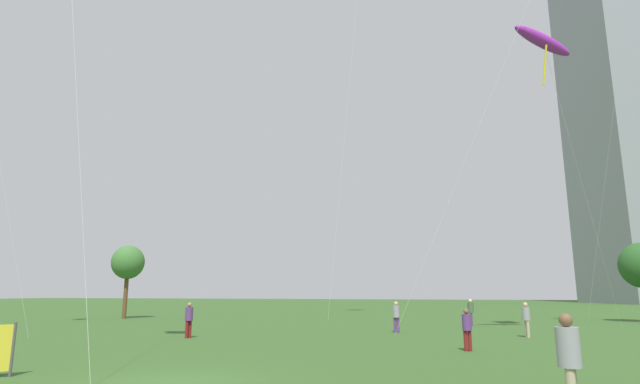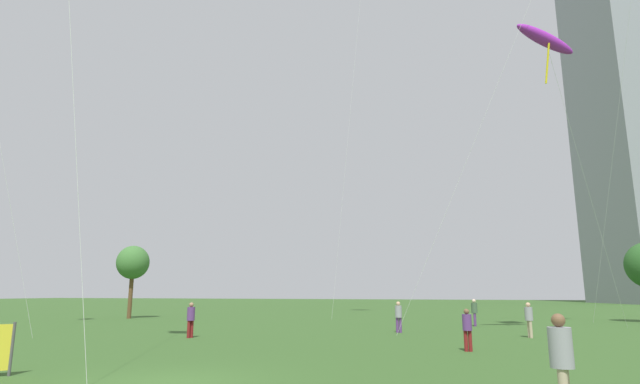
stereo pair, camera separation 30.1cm
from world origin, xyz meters
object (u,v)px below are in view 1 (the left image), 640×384
person_standing_2 (189,317)px  distant_highrise_0 (618,76)px  person_standing_5 (526,317)px  park_tree_1 (128,263)px  person_standing_4 (569,358)px  kite_flying_4 (543,41)px  person_standing_1 (467,326)px  person_standing_3 (396,315)px  person_standing_0 (471,310)px

person_standing_2 → distant_highrise_0: distant_highrise_0 is taller
person_standing_5 → park_tree_1: park_tree_1 is taller
person_standing_4 → kite_flying_4: kite_flying_4 is taller
person_standing_1 → kite_flying_4: bearing=-134.3°
park_tree_1 → distant_highrise_0: distant_highrise_0 is taller
person_standing_2 → person_standing_5: bearing=136.8°
person_standing_2 → person_standing_4: (14.77, -12.14, 0.08)m
person_standing_3 → person_standing_5: bearing=-18.4°
person_standing_5 → person_standing_2: bearing=-94.7°
person_standing_5 → kite_flying_4: 14.63m
person_standing_1 → park_tree_1: size_ratio=0.26×
person_standing_3 → kite_flying_4: kite_flying_4 is taller
person_standing_1 → person_standing_2: 13.18m
person_standing_1 → person_standing_3: bearing=-74.1°
person_standing_3 → park_tree_1: 25.51m
park_tree_1 → person_standing_1: bearing=-30.6°
person_standing_4 → kite_flying_4: size_ratio=0.11×
distant_highrise_0 → park_tree_1: bearing=-145.7°
person_standing_1 → person_standing_4: bearing=90.5°
person_standing_1 → park_tree_1: 32.26m
person_standing_5 → kite_flying_4: (1.93, -0.01, 14.50)m
person_standing_2 → kite_flying_4: size_ratio=0.10×
person_standing_2 → kite_flying_4: bearing=135.0°
person_standing_5 → park_tree_1: bearing=-129.1°
park_tree_1 → distant_highrise_0: 105.25m
person_standing_2 → person_standing_0: bearing=163.5°
person_standing_3 → person_standing_5: size_ratio=0.99×
person_standing_2 → distant_highrise_0: size_ratio=0.02×
person_standing_4 → person_standing_5: person_standing_4 is taller
person_standing_2 → park_tree_1: size_ratio=0.28×
person_standing_4 → kite_flying_4: 22.48m
person_standing_5 → person_standing_4: bearing=-25.4°
person_standing_0 → person_standing_2: person_standing_0 is taller
person_standing_2 → distant_highrise_0: 110.40m
person_standing_1 → person_standing_2: (-13.04, 1.93, 0.07)m
person_standing_1 → person_standing_4: (1.73, -10.21, 0.15)m
person_standing_1 → person_standing_2: size_ratio=0.93×
person_standing_5 → park_tree_1: size_ratio=0.28×
person_standing_1 → kite_flying_4: size_ratio=0.10×
kite_flying_4 → person_standing_4: bearing=-100.1°
person_standing_0 → park_tree_1: bearing=-89.5°
distant_highrise_0 → person_standing_5: bearing=-126.4°
kite_flying_4 → park_tree_1: (-32.35, 9.54, -10.85)m
person_standing_3 → person_standing_4: size_ratio=0.92×
person_standing_0 → person_standing_3: bearing=-27.3°
person_standing_0 → person_standing_1: bearing=2.8°
person_standing_5 → park_tree_1: (-30.42, 9.53, 3.66)m
kite_flying_4 → distant_highrise_0: size_ratio=0.18×
park_tree_1 → distant_highrise_0: bearing=50.7°
person_standing_1 → distant_highrise_0: distant_highrise_0 is taller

